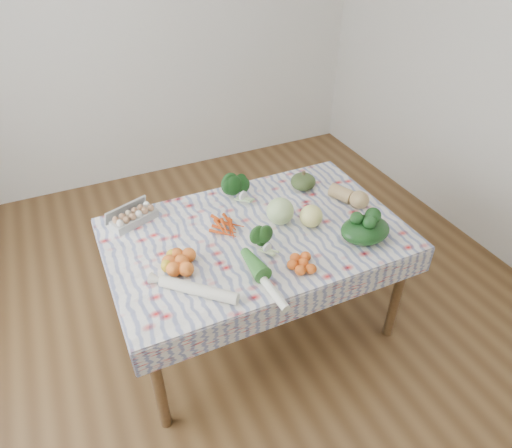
% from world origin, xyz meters
% --- Properties ---
extents(ground, '(4.50, 4.50, 0.00)m').
position_xyz_m(ground, '(0.00, 0.00, 0.00)').
color(ground, brown).
rests_on(ground, ground).
extents(wall_back, '(4.00, 0.04, 2.80)m').
position_xyz_m(wall_back, '(0.00, 2.25, 1.40)').
color(wall_back, silver).
rests_on(wall_back, ground).
extents(dining_table, '(1.60, 1.00, 0.75)m').
position_xyz_m(dining_table, '(0.00, 0.00, 0.68)').
color(dining_table, brown).
rests_on(dining_table, ground).
extents(tablecloth, '(1.66, 1.06, 0.01)m').
position_xyz_m(tablecloth, '(0.00, 0.00, 0.76)').
color(tablecloth, silver).
rests_on(tablecloth, dining_table).
extents(egg_carton, '(0.29, 0.20, 0.07)m').
position_xyz_m(egg_carton, '(-0.60, 0.38, 0.80)').
color(egg_carton, '#ADADA8').
rests_on(egg_carton, tablecloth).
extents(carrot_bunch, '(0.22, 0.20, 0.04)m').
position_xyz_m(carrot_bunch, '(-0.14, 0.09, 0.78)').
color(carrot_bunch, '#CC410E').
rests_on(carrot_bunch, tablecloth).
extents(kale_bunch, '(0.21, 0.20, 0.14)m').
position_xyz_m(kale_bunch, '(0.04, 0.37, 0.83)').
color(kale_bunch, '#133C12').
rests_on(kale_bunch, tablecloth).
extents(kabocha_squash, '(0.21, 0.21, 0.11)m').
position_xyz_m(kabocha_squash, '(0.47, 0.29, 0.81)').
color(kabocha_squash, '#3A4E24').
rests_on(kabocha_squash, tablecloth).
extents(cabbage, '(0.16, 0.16, 0.16)m').
position_xyz_m(cabbage, '(0.17, 0.03, 0.84)').
color(cabbage, '#B4D787').
rests_on(cabbage, tablecloth).
extents(butternut_squash, '(0.21, 0.28, 0.12)m').
position_xyz_m(butternut_squash, '(0.65, 0.03, 0.82)').
color(butternut_squash, tan).
rests_on(butternut_squash, tablecloth).
extents(orange_cluster, '(0.33, 0.33, 0.08)m').
position_xyz_m(orange_cluster, '(-0.47, -0.11, 0.80)').
color(orange_cluster, orange).
rests_on(orange_cluster, tablecloth).
extents(broccoli, '(0.17, 0.17, 0.10)m').
position_xyz_m(broccoli, '(-0.03, -0.15, 0.81)').
color(broccoli, '#1F4E1A').
rests_on(broccoli, tablecloth).
extents(mandarin_cluster, '(0.23, 0.23, 0.06)m').
position_xyz_m(mandarin_cluster, '(0.10, -0.37, 0.79)').
color(mandarin_cluster, orange).
rests_on(mandarin_cluster, tablecloth).
extents(grapefruit, '(0.16, 0.16, 0.13)m').
position_xyz_m(grapefruit, '(0.31, -0.07, 0.83)').
color(grapefruit, '#F1EB7F').
rests_on(grapefruit, tablecloth).
extents(spinach_bag, '(0.32, 0.28, 0.12)m').
position_xyz_m(spinach_bag, '(0.52, -0.31, 0.82)').
color(spinach_bag, '#123413').
rests_on(spinach_bag, tablecloth).
extents(daikon, '(0.35, 0.33, 0.06)m').
position_xyz_m(daikon, '(-0.46, -0.33, 0.79)').
color(daikon, white).
rests_on(daikon, tablecloth).
extents(leek, '(0.07, 0.42, 0.05)m').
position_xyz_m(leek, '(-0.14, -0.40, 0.79)').
color(leek, white).
rests_on(leek, tablecloth).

